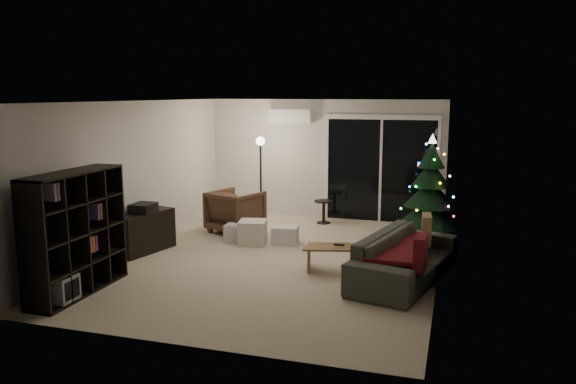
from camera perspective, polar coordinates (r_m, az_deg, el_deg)
name	(u,v)px	position (r m, az deg, el deg)	size (l,w,h in m)	color
room	(326,184)	(10.10, 3.90, 0.83)	(6.50, 7.51, 2.60)	beige
bookshelf	(63,232)	(8.00, -21.90, -3.78)	(0.41, 1.63, 1.63)	black
media_cabinet	(144,232)	(9.68, -14.39, -3.95)	(0.41, 1.09, 0.68)	black
stereo	(143,208)	(9.59, -14.49, -1.56)	(0.34, 0.41, 0.15)	black
armchair	(235,211)	(10.75, -5.36, -1.95)	(0.86, 0.89, 0.81)	#3F271C
ottoman	(253,232)	(9.92, -3.61, -4.10)	(0.46, 0.46, 0.42)	beige
cardboard_box_a	(238,233)	(10.11, -5.13, -4.17)	(0.43, 0.33, 0.31)	silver
cardboard_box_b	(285,235)	(9.90, -0.28, -4.42)	(0.45, 0.33, 0.31)	silver
side_table	(324,212)	(11.47, 3.64, -2.02)	(0.38, 0.38, 0.47)	black
floor_lamp	(261,182)	(11.27, -2.78, 0.98)	(0.27, 0.27, 1.72)	black
sofa	(405,257)	(8.14, 11.78, -6.51)	(2.30, 0.90, 0.67)	#2A2C29
sofa_throw	(398,246)	(8.11, 11.11, -5.45)	(0.72, 1.66, 0.06)	#601310
cushion_a	(426,229)	(8.69, 13.88, -3.70)	(0.13, 0.44, 0.44)	#867558
cushion_b	(421,252)	(7.43, 13.32, -6.00)	(0.13, 0.44, 0.44)	#601310
coffee_table	(349,260)	(8.38, 6.22, -6.84)	(1.28, 0.45, 0.41)	#987A48
remote_a	(339,245)	(8.35, 5.23, -5.36)	(0.16, 0.05, 0.02)	black
remote_b	(357,245)	(8.35, 6.99, -5.39)	(0.15, 0.04, 0.02)	slate
christmas_tree	(430,186)	(10.59, 14.27, 0.58)	(1.17, 1.17, 1.89)	black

